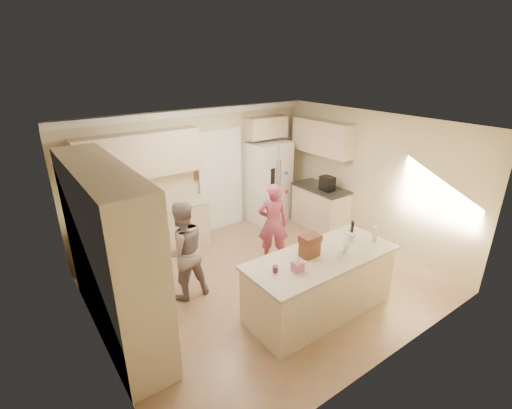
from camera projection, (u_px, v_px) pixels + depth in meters
floor at (263, 281)px, 6.28m from camera, size 5.20×4.60×0.02m
ceiling at (265, 125)px, 5.30m from camera, size 5.20×4.60×0.02m
wall_back at (196, 174)px, 7.53m from camera, size 5.20×0.02×2.60m
wall_front at (390, 276)px, 4.05m from camera, size 5.20×0.02×2.60m
wall_left at (87, 260)px, 4.38m from camera, size 0.02×4.60×2.60m
wall_right at (371, 179)px, 7.20m from camera, size 0.02×4.60×2.60m
crown_back at (193, 113)px, 7.03m from camera, size 5.20×0.08×0.12m
pantry_bank at (111, 254)px, 4.74m from camera, size 0.60×2.60×2.35m
back_base_cab at (151, 232)px, 6.99m from camera, size 2.20×0.60×0.88m
back_countertop at (149, 210)px, 6.81m from camera, size 2.24×0.63×0.04m
back_upper_cab at (140, 155)px, 6.54m from camera, size 2.20×0.35×0.80m
doorway_opening at (220, 181)px, 7.90m from camera, size 0.90×0.06×2.10m
doorway_casing at (221, 182)px, 7.87m from camera, size 1.02×0.03×2.22m
wall_frame_upper at (197, 162)px, 7.42m from camera, size 0.15×0.02×0.20m
wall_frame_lower at (198, 175)px, 7.52m from camera, size 0.15×0.02×0.20m
refrigerator at (268, 182)px, 8.35m from camera, size 0.98×0.80×1.80m
fridge_seam at (278, 186)px, 8.08m from camera, size 0.02×0.02×1.78m
fridge_dispenser at (270, 177)px, 7.86m from camera, size 0.22×0.03×0.35m
fridge_handle_l at (277, 180)px, 7.99m from camera, size 0.02×0.02×0.85m
fridge_handle_r at (280, 179)px, 8.04m from camera, size 0.02×0.02×0.85m
over_fridge_cab at (266, 127)px, 7.98m from camera, size 0.95×0.35×0.45m
right_base_cab at (320, 208)px, 8.11m from camera, size 0.60×1.20×0.88m
right_countertop at (321, 188)px, 7.93m from camera, size 0.63×1.24×0.04m
right_upper_cab at (322, 137)px, 7.76m from camera, size 0.35×1.50×0.70m
coffee_maker at (327, 183)px, 7.70m from camera, size 0.22×0.28×0.30m
island_base at (320, 285)px, 5.39m from camera, size 2.20×0.90×0.88m
island_top at (322, 257)px, 5.22m from camera, size 2.28×0.96×0.05m
utensil_crock at (351, 237)px, 5.57m from camera, size 0.13×0.13×0.15m
tissue_box at (298, 266)px, 4.81m from camera, size 0.13×0.13×0.14m
tissue_plume at (298, 259)px, 4.77m from camera, size 0.08×0.08×0.08m
dollhouse_body at (310, 249)px, 5.16m from camera, size 0.26×0.18×0.22m
dollhouse_roof at (310, 239)px, 5.10m from camera, size 0.28×0.20×0.10m
jam_jar at (275, 269)px, 4.80m from camera, size 0.07×0.07×0.09m
greeting_card_a at (340, 253)px, 5.11m from camera, size 0.12×0.06×0.16m
greeting_card_b at (345, 249)px, 5.23m from camera, size 0.12×0.05×0.16m
water_bottle at (375, 234)px, 5.57m from camera, size 0.07×0.07×0.24m
shaker_salt at (349, 232)px, 5.80m from camera, size 0.05×0.05×0.09m
shaker_pepper at (352, 231)px, 5.84m from camera, size 0.05×0.05×0.09m
teen_boy at (182, 251)px, 5.61m from camera, size 0.78×0.62×1.59m
teen_girl at (273, 223)px, 6.62m from camera, size 0.65×0.60×1.50m
fridge_magnets at (278, 186)px, 8.07m from camera, size 0.76×0.02×1.44m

